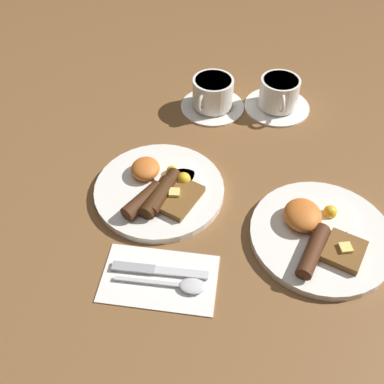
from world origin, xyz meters
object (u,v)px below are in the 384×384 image
teacup_near (213,95)px  knife (154,270)px  breakfast_plate_far (320,234)px  teacup_far (279,96)px  breakfast_plate_near (160,189)px  spoon (182,285)px

teacup_near → knife: (0.46, -0.09, -0.03)m
teacup_near → knife: 0.47m
breakfast_plate_far → knife: (0.08, -0.29, -0.01)m
teacup_far → breakfast_plate_far: bearing=6.4°
breakfast_plate_near → breakfast_plate_far: breakfast_plate_far is taller
breakfast_plate_near → knife: bearing=2.2°
breakfast_plate_near → teacup_near: 0.30m
teacup_near → knife: bearing=-11.0°
breakfast_plate_near → knife: size_ratio=1.54×
teacup_far → knife: size_ratio=0.94×
teacup_far → spoon: bearing=-21.5°
teacup_far → spoon: size_ratio=0.98×
teacup_near → teacup_far: size_ratio=0.98×
breakfast_plate_near → knife: breakfast_plate_near is taller
breakfast_plate_near → teacup_far: 0.38m
breakfast_plate_far → knife: size_ratio=1.55×
knife → breakfast_plate_far: bearing=20.7°
breakfast_plate_near → spoon: (0.21, 0.05, -0.01)m
breakfast_plate_far → spoon: (0.11, -0.24, -0.00)m
teacup_near → knife: teacup_near is taller
breakfast_plate_far → knife: breakfast_plate_far is taller
knife → breakfast_plate_near: bearing=96.4°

